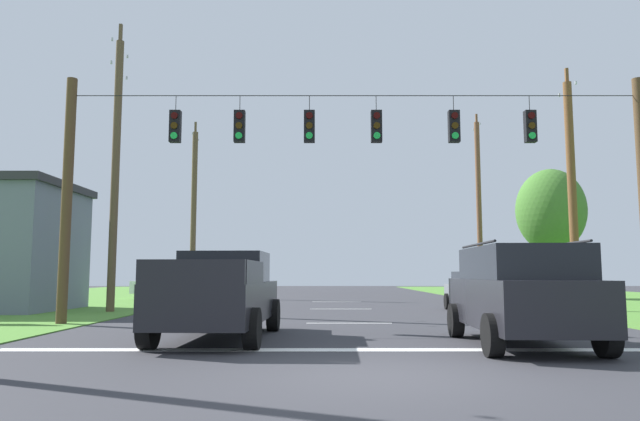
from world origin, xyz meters
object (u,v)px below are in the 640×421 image
object	(u,v)px
suv_black	(520,293)
utility_pole_mid_left	(116,166)
utility_pole_mid_right	(572,191)
overhead_signal_span	(353,179)
utility_pole_far_left	(194,212)
distant_car_oncoming	(478,291)
pickup_truck	(221,295)
distant_car_far_parked	(514,286)
utility_pole_far_right	(479,206)
distant_car_crossing_white	(172,285)
tree_roadside_far_right	(551,211)

from	to	relation	value
suv_black	utility_pole_mid_left	distance (m)	16.34
utility_pole_mid_right	suv_black	bearing A→B (deg)	-118.34
overhead_signal_span	utility_pole_far_left	xyz separation A→B (m)	(-8.55, 17.95, 0.93)
distant_car_oncoming	utility_pole_far_left	bearing A→B (deg)	137.94
pickup_truck	overhead_signal_span	bearing A→B (deg)	48.26
overhead_signal_span	utility_pole_far_left	world-z (taller)	utility_pole_far_left
overhead_signal_span	distant_car_oncoming	xyz separation A→B (m)	(5.08, 5.65, -3.40)
overhead_signal_span	pickup_truck	bearing A→B (deg)	-131.74
utility_pole_mid_right	distant_car_oncoming	bearing A→B (deg)	-175.09
distant_car_far_parked	utility_pole_mid_right	bearing A→B (deg)	-91.78
utility_pole_far_right	utility_pole_far_left	bearing A→B (deg)	-176.49
utility_pole_far_right	utility_pole_far_left	world-z (taller)	utility_pole_far_right
overhead_signal_span	distant_car_crossing_white	bearing A→B (deg)	119.29
utility_pole_far_left	tree_roadside_far_right	world-z (taller)	utility_pole_far_left
distant_car_crossing_white	distant_car_far_parked	world-z (taller)	same
utility_pole_mid_right	utility_pole_far_right	size ratio (longest dim) A/B	0.85
utility_pole_mid_right	tree_roadside_far_right	size ratio (longest dim) A/B	1.28
utility_pole_mid_right	tree_roadside_far_right	xyz separation A→B (m)	(3.55, 11.14, 0.42)
utility_pole_mid_right	utility_pole_mid_left	distance (m)	17.85
utility_pole_far_right	utility_pole_mid_left	xyz separation A→B (m)	(-17.68, -13.74, -0.01)
utility_pole_mid_left	utility_pole_far_left	bearing A→B (deg)	88.71
overhead_signal_span	utility_pole_far_left	distance (m)	19.90
distant_car_far_parked	utility_pole_far_right	distance (m)	6.88
overhead_signal_span	utility_pole_far_left	size ratio (longest dim) A/B	1.61
utility_pole_mid_left	tree_roadside_far_right	world-z (taller)	utility_pole_mid_left
distant_car_far_parked	utility_pole_mid_left	world-z (taller)	utility_pole_mid_left
utility_pole_mid_right	utility_pole_far_left	bearing A→B (deg)	145.70
suv_black	utility_pole_mid_right	distance (m)	12.99
suv_black	utility_pole_mid_left	size ratio (longest dim) A/B	0.43
distant_car_crossing_white	tree_roadside_far_right	size ratio (longest dim) A/B	0.58
distant_car_oncoming	suv_black	bearing A→B (deg)	-100.74
suv_black	distant_car_crossing_white	distance (m)	25.11
pickup_truck	distant_car_crossing_white	bearing A→B (deg)	106.94
distant_car_far_parked	tree_roadside_far_right	distance (m)	6.23
distant_car_far_parked	pickup_truck	bearing A→B (deg)	-125.15
distant_car_crossing_white	utility_pole_mid_right	xyz separation A→B (m)	(18.40, -10.81, 3.88)
utility_pole_mid_right	utility_pole_far_right	world-z (taller)	utility_pole_far_right
utility_pole_mid_right	utility_pole_far_left	size ratio (longest dim) A/B	0.91
overhead_signal_span	utility_pole_mid_left	world-z (taller)	utility_pole_mid_left
distant_car_oncoming	distant_car_far_parked	world-z (taller)	same
utility_pole_far_right	utility_pole_mid_left	size ratio (longest dim) A/B	1.02
overhead_signal_span	utility_pole_mid_right	distance (m)	10.81
distant_car_crossing_white	utility_pole_mid_right	distance (m)	21.69
pickup_truck	utility_pole_far_left	distance (m)	22.58
distant_car_crossing_white	tree_roadside_far_right	distance (m)	22.37
distant_car_crossing_white	tree_roadside_far_right	xyz separation A→B (m)	(21.95, 0.33, 4.31)
utility_pole_mid_right	distant_car_crossing_white	bearing A→B (deg)	149.58
utility_pole_mid_left	pickup_truck	bearing A→B (deg)	-57.63
distant_car_far_parked	utility_pole_mid_left	distance (m)	20.65
distant_car_oncoming	utility_pole_mid_left	xyz separation A→B (m)	(-13.91, -0.38, 4.76)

